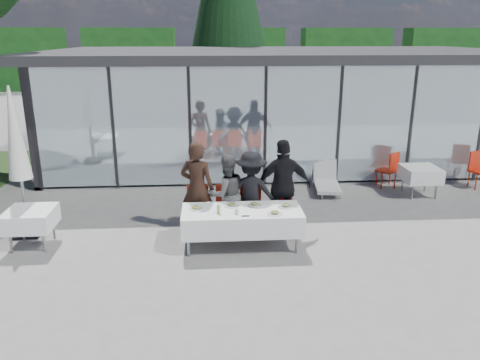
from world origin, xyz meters
name	(u,v)px	position (x,y,z in m)	size (l,w,h in m)	color
ground	(235,254)	(0.00, 0.00, 0.00)	(90.00, 90.00, 0.00)	gray
pavilion	(279,88)	(2.00, 8.16, 2.15)	(14.80, 8.80, 3.44)	gray
treeline	(186,59)	(-2.00, 28.00, 2.20)	(62.50, 2.00, 4.40)	#133D15
dining_table	(242,220)	(0.15, 0.31, 0.54)	(2.26, 0.96, 0.75)	white
diner_a	(197,188)	(-0.69, 1.02, 0.96)	(0.70, 0.70, 1.92)	#321E16
diner_chair_a	(198,207)	(-0.69, 1.06, 0.54)	(0.44, 0.44, 0.97)	red
diner_b	(227,194)	(-0.10, 1.02, 0.82)	(0.80, 0.80, 1.64)	#555555
diner_chair_b	(227,207)	(-0.10, 1.06, 0.54)	(0.44, 0.44, 0.97)	red
diner_c	(251,192)	(0.39, 1.02, 0.85)	(1.10, 1.10, 1.70)	black
diner_chair_c	(251,206)	(0.39, 1.06, 0.54)	(0.44, 0.44, 0.97)	red
diner_d	(283,186)	(1.05, 1.02, 0.96)	(1.13, 1.13, 1.93)	black
diner_chair_d	(283,205)	(1.05, 1.06, 0.54)	(0.44, 0.44, 0.97)	red
plate_a	(196,208)	(-0.72, 0.41, 0.77)	(0.28, 0.28, 0.07)	silver
plate_b	(232,205)	(-0.03, 0.52, 0.77)	(0.28, 0.28, 0.07)	silver
plate_c	(255,204)	(0.41, 0.52, 0.77)	(0.28, 0.28, 0.07)	silver
plate_d	(286,206)	(1.00, 0.40, 0.77)	(0.28, 0.28, 0.07)	silver
plate_extra	(275,213)	(0.74, 0.04, 0.77)	(0.28, 0.28, 0.07)	silver
juice_bottle	(219,209)	(-0.29, 0.14, 0.83)	(0.06, 0.06, 0.17)	#8DB049
drinking_glasses	(237,211)	(0.04, 0.10, 0.80)	(0.07, 0.07, 0.10)	silver
folded_eyeglasses	(246,216)	(0.19, -0.03, 0.76)	(0.14, 0.03, 0.01)	black
spare_table_left	(31,219)	(-3.85, 0.61, 0.55)	(0.86, 0.86, 0.74)	white
spare_table_right	(420,174)	(4.84, 2.99, 0.55)	(0.86, 0.86, 0.74)	white
spare_chair_a	(478,168)	(6.65, 3.53, 0.54)	(0.57, 0.57, 0.97)	red
spare_chair_b	(390,168)	(4.31, 3.66, 0.54)	(0.62, 0.62, 0.97)	red
market_umbrella	(16,142)	(-4.14, 1.17, 1.92)	(0.50, 0.50, 3.00)	black
lounger	(326,181)	(2.60, 3.56, 0.26)	(0.76, 1.40, 0.72)	silver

